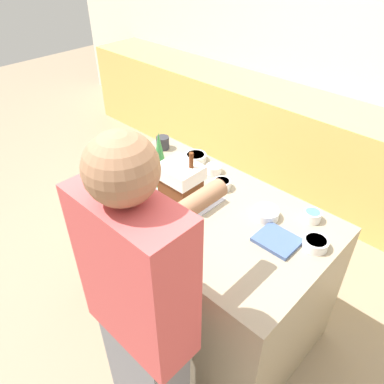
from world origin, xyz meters
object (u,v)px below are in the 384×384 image
(candy_bowl_behind_tray, at_px, (312,215))
(candy_bowl_near_tray_right, at_px, (222,184))
(candy_bowl_beside_tree, at_px, (196,157))
(cookbook, at_px, (277,240))
(candy_bowl_far_left, at_px, (139,151))
(decorative_tree, at_px, (160,159))
(candy_bowl_near_tray_left, at_px, (214,169))
(baking_tray, at_px, (181,199))
(candy_bowl_far_right, at_px, (266,213))
(mug, at_px, (163,143))
(person, at_px, (142,321))
(gingerbread_house, at_px, (181,182))
(candy_bowl_front_corner, at_px, (315,243))

(candy_bowl_behind_tray, height_order, candy_bowl_near_tray_right, candy_bowl_behind_tray)
(candy_bowl_beside_tree, distance_m, candy_bowl_near_tray_right, 0.34)
(candy_bowl_behind_tray, height_order, cookbook, candy_bowl_behind_tray)
(candy_bowl_beside_tree, distance_m, candy_bowl_far_left, 0.38)
(decorative_tree, distance_m, cookbook, 0.78)
(candy_bowl_beside_tree, height_order, candy_bowl_near_tray_left, candy_bowl_near_tray_left)
(candy_bowl_beside_tree, height_order, candy_bowl_far_left, candy_bowl_far_left)
(decorative_tree, bearing_deg, candy_bowl_beside_tree, 95.58)
(baking_tray, xyz_separation_m, candy_bowl_far_right, (0.42, 0.20, 0.02))
(candy_bowl_far_left, xyz_separation_m, candy_bowl_far_right, (0.96, 0.05, -0.00))
(mug, relative_size, person, 0.05)
(candy_bowl_beside_tree, relative_size, candy_bowl_near_tray_left, 1.46)
(candy_bowl_behind_tray, height_order, candy_bowl_far_left, same)
(gingerbread_house, xyz_separation_m, decorative_tree, (-0.19, 0.03, 0.05))
(candy_bowl_front_corner, bearing_deg, mug, 173.21)
(candy_bowl_near_tray_left, distance_m, cookbook, 0.67)
(candy_bowl_behind_tray, relative_size, candy_bowl_near_tray_left, 0.96)
(person, bearing_deg, candy_bowl_front_corner, 70.71)
(decorative_tree, height_order, candy_bowl_far_left, decorative_tree)
(decorative_tree, relative_size, mug, 3.89)
(candy_bowl_far_right, relative_size, mug, 1.57)
(candy_bowl_front_corner, height_order, mug, mug)
(gingerbread_house, height_order, candy_bowl_behind_tray, gingerbread_house)
(baking_tray, height_order, decorative_tree, decorative_tree)
(decorative_tree, xyz_separation_m, candy_bowl_far_left, (-0.34, 0.12, -0.14))
(decorative_tree, height_order, candy_bowl_front_corner, decorative_tree)
(candy_bowl_near_tray_right, bearing_deg, baking_tray, -111.18)
(cookbook, bearing_deg, candy_bowl_far_right, 142.22)
(candy_bowl_front_corner, relative_size, cookbook, 0.60)
(candy_bowl_behind_tray, bearing_deg, gingerbread_house, -150.60)
(candy_bowl_far_left, relative_size, candy_bowl_near_tray_right, 1.01)
(baking_tray, xyz_separation_m, candy_bowl_near_tray_left, (-0.05, 0.33, 0.02))
(candy_bowl_behind_tray, xyz_separation_m, candy_bowl_near_tray_right, (-0.52, -0.10, -0.00))
(candy_bowl_beside_tree, distance_m, candy_bowl_far_right, 0.67)
(candy_bowl_behind_tray, distance_m, candy_bowl_far_left, 1.16)
(candy_bowl_front_corner, height_order, person, person)
(candy_bowl_far_left, bearing_deg, mug, 75.37)
(candy_bowl_near_tray_left, relative_size, person, 0.06)
(candy_bowl_behind_tray, distance_m, candy_bowl_front_corner, 0.20)
(candy_bowl_front_corner, relative_size, candy_bowl_near_tray_right, 1.16)
(decorative_tree, height_order, candy_bowl_beside_tree, decorative_tree)
(candy_bowl_near_tray_right, height_order, person, person)
(baking_tray, distance_m, candy_bowl_behind_tray, 0.70)
(candy_bowl_behind_tray, height_order, candy_bowl_near_tray_left, candy_bowl_behind_tray)
(decorative_tree, relative_size, person, 0.20)
(decorative_tree, distance_m, candy_bowl_behind_tray, 0.87)
(candy_bowl_behind_tray, bearing_deg, candy_bowl_far_right, -142.11)
(decorative_tree, height_order, candy_bowl_near_tray_left, decorative_tree)
(person, bearing_deg, gingerbread_house, 123.83)
(candy_bowl_near_tray_left, distance_m, candy_bowl_near_tray_right, 0.17)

